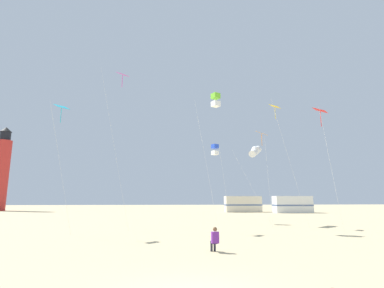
{
  "coord_description": "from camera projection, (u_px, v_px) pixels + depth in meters",
  "views": [
    {
      "loc": [
        -0.54,
        -7.49,
        2.53
      ],
      "look_at": [
        0.78,
        8.4,
        5.45
      ],
      "focal_mm": 27.45,
      "sensor_mm": 36.0,
      "label": 1
    }
  ],
  "objects": [
    {
      "name": "kite_flyer_standing",
      "position": [
        215.0,
        239.0,
        13.87
      ],
      "size": [
        0.38,
        0.54,
        1.16
      ],
      "rotation": [
        0.0,
        0.0,
        3.28
      ],
      "color": "#722D99",
      "rests_on": "ground"
    },
    {
      "name": "kite_tube_white",
      "position": [
        255.0,
        151.0,
        29.27
      ],
      "size": [
        3.43,
        3.71,
        7.81
      ],
      "color": "silver",
      "rests_on": "ground"
    },
    {
      "name": "kite_diamond_magenta",
      "position": [
        122.0,
        81.0,
        26.15
      ],
      "size": [
        2.9,
        2.24,
        13.68
      ],
      "color": "silver",
      "rests_on": "ground"
    },
    {
      "name": "kite_box_blue",
      "position": [
        215.0,
        150.0,
        31.45
      ],
      "size": [
        1.95,
        1.95,
        8.18
      ],
      "color": "silver",
      "rests_on": "ground"
    },
    {
      "name": "kite_box_lime",
      "position": [
        216.0,
        100.0,
        24.91
      ],
      "size": [
        2.2,
        2.2,
        11.27
      ],
      "color": "silver",
      "rests_on": "ground"
    },
    {
      "name": "kite_diamond_cyan",
      "position": [
        61.0,
        111.0,
        21.15
      ],
      "size": [
        2.02,
        2.02,
        9.23
      ],
      "color": "silver",
      "rests_on": "ground"
    },
    {
      "name": "kite_diamond_orange",
      "position": [
        262.0,
        137.0,
        27.09
      ],
      "size": [
        1.28,
        1.28,
        8.62
      ],
      "color": "silver",
      "rests_on": "ground"
    },
    {
      "name": "kite_diamond_scarlet",
      "position": [
        321.0,
        115.0,
        20.94
      ],
      "size": [
        1.35,
        1.35,
        8.9
      ],
      "color": "silver",
      "rests_on": "ground"
    },
    {
      "name": "kite_diamond_gold",
      "position": [
        276.0,
        111.0,
        27.09
      ],
      "size": [
        3.15,
        2.65,
        11.1
      ],
      "color": "silver",
      "rests_on": "ground"
    },
    {
      "name": "lighthouse_distant",
      "position": [
        1.0,
        171.0,
        58.58
      ],
      "size": [
        2.8,
        2.8,
        16.8
      ],
      "color": "red",
      "rests_on": "ground"
    },
    {
      "name": "rv_van_cream",
      "position": [
        243.0,
        204.0,
        52.56
      ],
      "size": [
        6.44,
        2.35,
        2.8
      ],
      "rotation": [
        0.0,
        0.0,
        0.0
      ],
      "color": "beige",
      "rests_on": "ground"
    },
    {
      "name": "rv_van_white",
      "position": [
        292.0,
        204.0,
        50.09
      ],
      "size": [
        6.47,
        2.43,
        2.8
      ],
      "rotation": [
        0.0,
        0.0,
        0.01
      ],
      "color": "white",
      "rests_on": "ground"
    }
  ]
}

